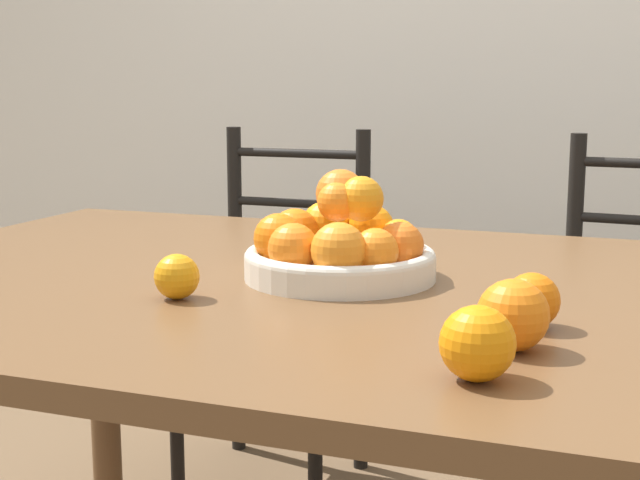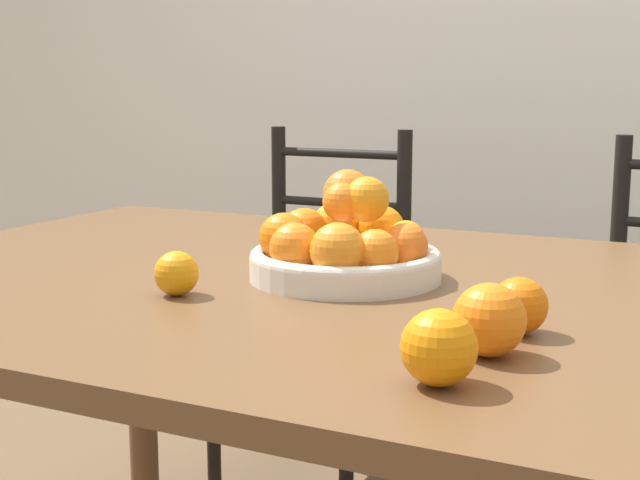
{
  "view_description": "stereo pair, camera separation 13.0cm",
  "coord_description": "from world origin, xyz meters",
  "px_view_note": "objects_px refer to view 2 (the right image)",
  "views": [
    {
      "loc": [
        0.39,
        -1.28,
        1.07
      ],
      "look_at": [
        -0.05,
        -0.07,
        0.84
      ],
      "focal_mm": 50.0,
      "sensor_mm": 36.0,
      "label": 1
    },
    {
      "loc": [
        0.51,
        -1.22,
        1.07
      ],
      "look_at": [
        -0.05,
        -0.07,
        0.84
      ],
      "focal_mm": 50.0,
      "sensor_mm": 36.0,
      "label": 2
    }
  ],
  "objects_px": {
    "orange_loose_2": "(519,306)",
    "chair_left": "(317,312)",
    "orange_loose_1": "(489,320)",
    "orange_loose_3": "(439,348)",
    "fruit_bowl": "(344,247)",
    "orange_loose_0": "(176,273)"
  },
  "relations": [
    {
      "from": "orange_loose_1",
      "to": "chair_left",
      "type": "relative_size",
      "value": 0.09
    },
    {
      "from": "orange_loose_3",
      "to": "orange_loose_2",
      "type": "bearing_deg",
      "value": 83.11
    },
    {
      "from": "orange_loose_3",
      "to": "chair_left",
      "type": "relative_size",
      "value": 0.08
    },
    {
      "from": "orange_loose_3",
      "to": "chair_left",
      "type": "height_order",
      "value": "chair_left"
    },
    {
      "from": "fruit_bowl",
      "to": "orange_loose_2",
      "type": "xyz_separation_m",
      "value": [
        0.32,
        -0.19,
        -0.02
      ]
    },
    {
      "from": "orange_loose_0",
      "to": "orange_loose_1",
      "type": "height_order",
      "value": "orange_loose_1"
    },
    {
      "from": "fruit_bowl",
      "to": "orange_loose_0",
      "type": "relative_size",
      "value": 4.62
    },
    {
      "from": "fruit_bowl",
      "to": "orange_loose_3",
      "type": "relative_size",
      "value": 3.76
    },
    {
      "from": "orange_loose_2",
      "to": "orange_loose_1",
      "type": "bearing_deg",
      "value": -94.56
    },
    {
      "from": "orange_loose_0",
      "to": "orange_loose_3",
      "type": "xyz_separation_m",
      "value": [
        0.47,
        -0.2,
        0.01
      ]
    },
    {
      "from": "orange_loose_0",
      "to": "orange_loose_2",
      "type": "xyz_separation_m",
      "value": [
        0.49,
        0.02,
        0.0
      ]
    },
    {
      "from": "orange_loose_3",
      "to": "orange_loose_0",
      "type": "bearing_deg",
      "value": 156.34
    },
    {
      "from": "orange_loose_1",
      "to": "orange_loose_0",
      "type": "bearing_deg",
      "value": 170.05
    },
    {
      "from": "orange_loose_3",
      "to": "chair_left",
      "type": "xyz_separation_m",
      "value": [
        -0.75,
        1.23,
        -0.34
      ]
    },
    {
      "from": "fruit_bowl",
      "to": "orange_loose_2",
      "type": "height_order",
      "value": "fruit_bowl"
    },
    {
      "from": "orange_loose_1",
      "to": "orange_loose_2",
      "type": "relative_size",
      "value": 1.19
    },
    {
      "from": "orange_loose_1",
      "to": "orange_loose_2",
      "type": "height_order",
      "value": "orange_loose_1"
    },
    {
      "from": "orange_loose_1",
      "to": "orange_loose_2",
      "type": "distance_m",
      "value": 0.11
    },
    {
      "from": "orange_loose_2",
      "to": "chair_left",
      "type": "distance_m",
      "value": 1.32
    },
    {
      "from": "orange_loose_1",
      "to": "fruit_bowl",
      "type": "bearing_deg",
      "value": 136.95
    },
    {
      "from": "orange_loose_0",
      "to": "chair_left",
      "type": "xyz_separation_m",
      "value": [
        -0.28,
        1.03,
        -0.33
      ]
    },
    {
      "from": "orange_loose_2",
      "to": "orange_loose_3",
      "type": "distance_m",
      "value": 0.23
    }
  ]
}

